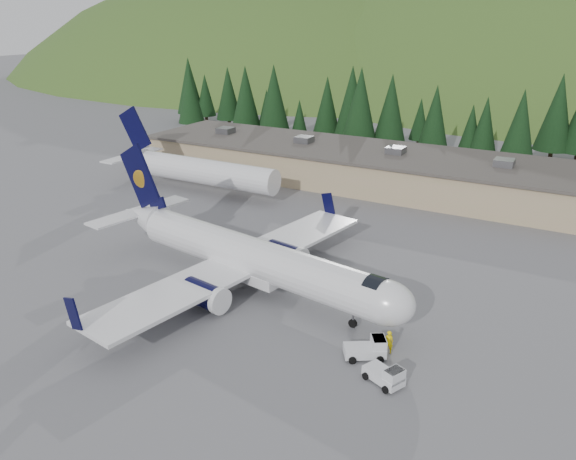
{
  "coord_description": "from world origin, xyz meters",
  "views": [
    {
      "loc": [
        25.37,
        -39.36,
        24.12
      ],
      "look_at": [
        0.0,
        6.0,
        4.0
      ],
      "focal_mm": 35.0,
      "sensor_mm": 36.0,
      "label": 1
    }
  ],
  "objects_px": {
    "baggage_tug_b": "(386,376)",
    "airliner": "(248,257)",
    "second_airliner": "(191,169)",
    "ramp_worker": "(389,342)",
    "baggage_tug_a": "(369,349)",
    "terminal_building": "(362,166)"
  },
  "relations": [
    {
      "from": "airliner",
      "to": "second_airliner",
      "type": "relative_size",
      "value": 1.28
    },
    {
      "from": "baggage_tug_b",
      "to": "ramp_worker",
      "type": "distance_m",
      "value": 3.93
    },
    {
      "from": "airliner",
      "to": "second_airliner",
      "type": "xyz_separation_m",
      "value": [
        -23.91,
        21.83,
        0.21
      ]
    },
    {
      "from": "baggage_tug_a",
      "to": "baggage_tug_b",
      "type": "relative_size",
      "value": 1.06
    },
    {
      "from": "second_airliner",
      "to": "ramp_worker",
      "type": "relative_size",
      "value": 14.27
    },
    {
      "from": "airliner",
      "to": "terminal_building",
      "type": "distance_m",
      "value": 38.04
    },
    {
      "from": "baggage_tug_a",
      "to": "baggage_tug_b",
      "type": "height_order",
      "value": "baggage_tug_a"
    },
    {
      "from": "baggage_tug_a",
      "to": "terminal_building",
      "type": "height_order",
      "value": "terminal_building"
    },
    {
      "from": "baggage_tug_b",
      "to": "airliner",
      "type": "bearing_deg",
      "value": 178.47
    },
    {
      "from": "airliner",
      "to": "baggage_tug_b",
      "type": "distance_m",
      "value": 18.36
    },
    {
      "from": "second_airliner",
      "to": "terminal_building",
      "type": "xyz_separation_m",
      "value": [
        19.91,
        16.0,
        -0.7
      ]
    },
    {
      "from": "baggage_tug_a",
      "to": "baggage_tug_b",
      "type": "xyz_separation_m",
      "value": [
        2.31,
        -2.49,
        -0.05
      ]
    },
    {
      "from": "airliner",
      "to": "baggage_tug_b",
      "type": "xyz_separation_m",
      "value": [
        16.45,
        -7.79,
        -2.43
      ]
    },
    {
      "from": "ramp_worker",
      "to": "second_airliner",
      "type": "bearing_deg",
      "value": -58.75
    },
    {
      "from": "terminal_building",
      "to": "ramp_worker",
      "type": "distance_m",
      "value": 46.13
    },
    {
      "from": "airliner",
      "to": "second_airliner",
      "type": "height_order",
      "value": "airliner"
    },
    {
      "from": "airliner",
      "to": "second_airliner",
      "type": "distance_m",
      "value": 32.38
    },
    {
      "from": "airliner",
      "to": "baggage_tug_b",
      "type": "height_order",
      "value": "airliner"
    },
    {
      "from": "baggage_tug_a",
      "to": "terminal_building",
      "type": "relative_size",
      "value": 0.05
    },
    {
      "from": "second_airliner",
      "to": "baggage_tug_a",
      "type": "xyz_separation_m",
      "value": [
        38.05,
        -27.13,
        -2.59
      ]
    },
    {
      "from": "baggage_tug_a",
      "to": "terminal_building",
      "type": "xyz_separation_m",
      "value": [
        -18.14,
        43.13,
        1.89
      ]
    },
    {
      "from": "terminal_building",
      "to": "second_airliner",
      "type": "bearing_deg",
      "value": -141.22
    }
  ]
}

